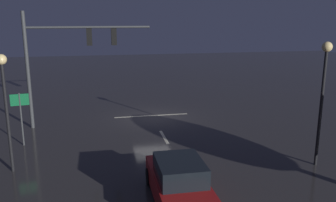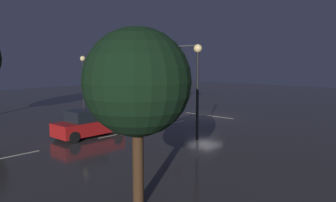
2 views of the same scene
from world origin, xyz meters
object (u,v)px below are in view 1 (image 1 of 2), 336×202
traffic_signal_assembly (67,50)px  car_approaching (179,183)px  street_lamp_left_kerb (324,82)px  street_lamp_right_kerb (5,91)px  route_sign (20,108)px

traffic_signal_assembly → car_approaching: 12.03m
street_lamp_left_kerb → street_lamp_right_kerb: street_lamp_left_kerb is taller
street_lamp_left_kerb → car_approaching: bearing=16.8°
street_lamp_left_kerb → route_sign: (13.50, -5.34, -1.82)m
street_lamp_right_kerb → route_sign: 3.66m
street_lamp_left_kerb → street_lamp_right_kerb: size_ratio=1.09×
traffic_signal_assembly → route_sign: size_ratio=2.62×
street_lamp_right_kerb → route_sign: street_lamp_right_kerb is taller
traffic_signal_assembly → street_lamp_right_kerb: bearing=71.6°
street_lamp_right_kerb → street_lamp_left_kerb: bearing=171.4°
street_lamp_right_kerb → traffic_signal_assembly: bearing=-108.4°
traffic_signal_assembly → street_lamp_left_kerb: 14.09m
car_approaching → street_lamp_left_kerb: 7.82m
traffic_signal_assembly → street_lamp_right_kerb: 6.86m
route_sign → street_lamp_left_kerb: bearing=158.4°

